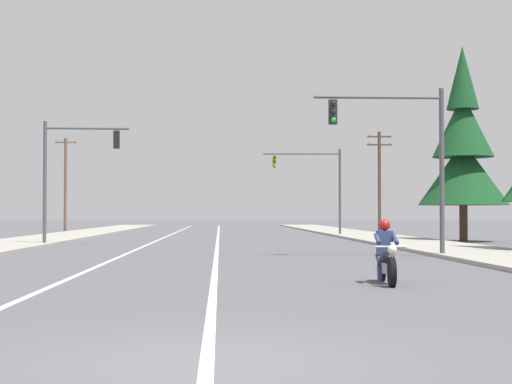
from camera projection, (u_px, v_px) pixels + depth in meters
name	position (u px, v px, depth m)	size (l,w,h in m)	color
ground_plane	(200.00, 361.00, 8.70)	(400.00, 400.00, 0.00)	#515156
lane_stripe_center	(218.00, 237.00, 53.64)	(0.16, 100.00, 0.01)	beige
lane_stripe_left	(165.00, 237.00, 53.48)	(0.16, 100.00, 0.01)	beige
sidewalk_kerb_right	(384.00, 238.00, 49.10)	(4.40, 110.00, 0.14)	#9E998E
sidewalk_kerb_left	(46.00, 239.00, 48.19)	(4.40, 110.00, 0.14)	#9E998E
motorcycle_with_rider	(386.00, 258.00, 18.23)	(0.70, 2.19, 1.46)	black
traffic_signal_near_right	(405.00, 145.00, 29.44)	(4.83, 0.37, 6.20)	#47474C
traffic_signal_near_left	(69.00, 164.00, 40.11)	(4.24, 0.44, 6.20)	#47474C
traffic_signal_mid_right	(317.00, 178.00, 57.29)	(5.57, 0.41, 6.20)	#47474C
utility_pole_right_far	(379.00, 178.00, 64.59)	(2.01, 0.26, 8.18)	#4C3828
utility_pole_left_far	(65.00, 183.00, 71.35)	(1.92, 0.26, 8.31)	brown
conifer_tree_right_verge_far	(463.00, 152.00, 45.52)	(5.06, 5.06, 11.13)	#423023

